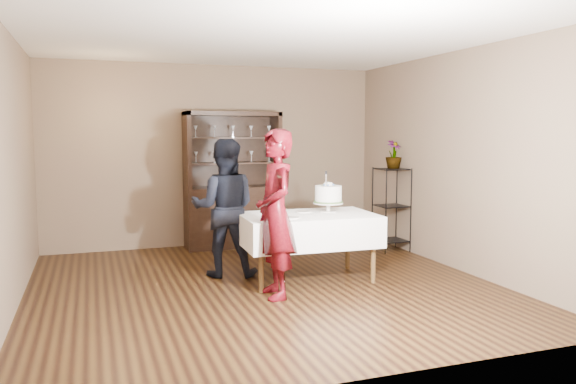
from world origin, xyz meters
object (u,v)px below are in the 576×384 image
at_px(china_hutch, 233,202).
at_px(woman, 276,214).
at_px(man, 224,208).
at_px(plant_etagere, 391,206).
at_px(cake_table, 308,230).
at_px(cake, 328,196).
at_px(potted_plant, 394,154).

distance_m(china_hutch, woman, 2.68).
bearing_deg(man, plant_etagere, -150.36).
xyz_separation_m(china_hutch, man, (-0.51, -1.65, 0.15)).
bearing_deg(china_hutch, man, -107.12).
distance_m(cake_table, cake, 0.49).
relative_size(cake_table, woman, 0.90).
distance_m(china_hutch, potted_plant, 2.46).
relative_size(plant_etagere, man, 0.74).
bearing_deg(plant_etagere, cake, -145.02).
distance_m(china_hutch, cake_table, 2.18).
xyz_separation_m(man, cake, (1.16, -0.40, 0.15)).
relative_size(china_hutch, man, 1.23).
height_order(man, cake, man).
xyz_separation_m(plant_etagere, potted_plant, (0.01, -0.01, 0.74)).
distance_m(cake_table, potted_plant, 2.19).
bearing_deg(cake, plant_etagere, 34.98).
distance_m(man, potted_plant, 2.72).
bearing_deg(china_hutch, plant_etagere, -26.83).
relative_size(china_hutch, potted_plant, 4.97).
xyz_separation_m(plant_etagere, cake, (-1.42, -1.00, 0.31)).
height_order(cake, potted_plant, potted_plant).
bearing_deg(cake_table, man, 150.06).
height_order(woman, cake, woman).
xyz_separation_m(china_hutch, cake_table, (0.36, -2.15, -0.08)).
distance_m(plant_etagere, man, 2.66).
relative_size(cake, potted_plant, 1.21).
bearing_deg(potted_plant, woman, -145.07).
bearing_deg(man, woman, 123.34).
bearing_deg(plant_etagere, potted_plant, -50.07).
height_order(plant_etagere, cake, cake).
relative_size(china_hutch, cake, 4.09).
bearing_deg(cake, potted_plant, 34.39).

